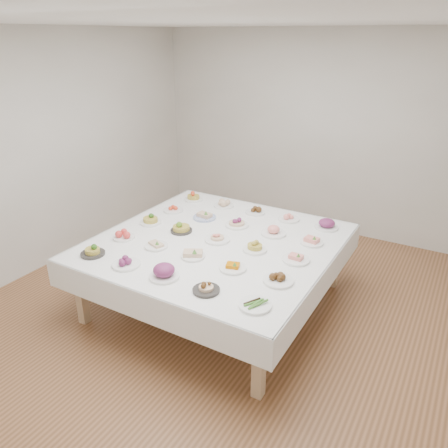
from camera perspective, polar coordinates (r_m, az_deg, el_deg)
The scene contains 27 objects.
room_envelope at distance 4.09m, azimuth 1.34°, elevation 11.30°, with size 5.02×5.02×2.81m.
display_table at distance 4.52m, azimuth -0.96°, elevation -2.90°, with size 2.35×2.35×0.75m.
dish_0 at distance 4.36m, azimuth -16.83°, elevation -3.12°, with size 0.23×0.23×0.14m.
dish_1 at distance 4.10m, azimuth -12.68°, elevation -4.80°, with size 0.25×0.25×0.10m.
dish_2 at distance 3.83m, azimuth -7.85°, elevation -6.00°, with size 0.26×0.26×0.15m.
dish_3 at distance 3.62m, azimuth -2.35°, elevation -8.14°, with size 0.22×0.22×0.11m.
dish_4 at distance 3.45m, azimuth 4.08°, elevation -10.33°, with size 0.27×0.26×0.06m.
dish_5 at distance 4.64m, azimuth -12.99°, elevation -1.28°, with size 0.22×0.22×0.11m.
dish_6 at distance 4.39m, azimuth -8.86°, elevation -2.56°, with size 0.23×0.23×0.10m.
dish_7 at distance 4.15m, azimuth -4.09°, elevation -3.78°, with size 0.23×0.23×0.11m.
dish_8 at distance 3.94m, azimuth 1.16°, elevation -5.48°, with size 0.24×0.24×0.09m.
dish_9 at distance 3.78m, azimuth 7.12°, elevation -6.93°, with size 0.26×0.26×0.10m.
dish_10 at distance 4.94m, azimuth -9.60°, elevation 0.77°, with size 0.24×0.24×0.14m.
dish_11 at distance 4.68m, azimuth -5.62°, elevation -0.19°, with size 0.24×0.23×0.15m.
dish_12 at distance 4.46m, azimuth -0.88°, elevation -1.52°, with size 0.26×0.26×0.13m.
dish_13 at distance 4.27m, azimuth 4.05°, elevation -2.87°, with size 0.23×0.23×0.12m.
dish_14 at distance 4.14m, azimuth 9.38°, elevation -4.30°, with size 0.26×0.26×0.10m.
dish_15 at distance 5.25m, azimuth -6.66°, elevation 2.14°, with size 0.24×0.24×0.10m.
dish_16 at distance 5.01m, azimuth -2.57°, elevation 1.25°, with size 0.26×0.26×0.12m.
dish_17 at distance 4.80m, azimuth 1.69°, elevation 0.48°, with size 0.26×0.26×0.14m.
dish_18 at distance 4.63m, azimuth 6.49°, elevation -0.72°, with size 0.26×0.26×0.13m.
dish_19 at distance 4.50m, azimuth 11.38°, elevation -2.06°, with size 0.23×0.23×0.10m.
dish_20 at distance 5.58m, azimuth -4.02°, elevation 3.72°, with size 0.23×0.23×0.14m.
dish_21 at distance 5.36m, azimuth -0.02°, elevation 2.83°, with size 0.24×0.24×0.11m.
dish_22 at distance 5.17m, azimuth 4.08°, elevation 1.85°, with size 0.23×0.23×0.10m.
dish_23 at distance 5.02m, azimuth 8.47°, elevation 0.91°, with size 0.24×0.24×0.09m.
dish_24 at distance 4.87m, azimuth 13.30°, elevation 0.29°, with size 0.27×0.27×0.16m.
Camera 1 is at (1.94, -3.49, 2.70)m, focal length 35.00 mm.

